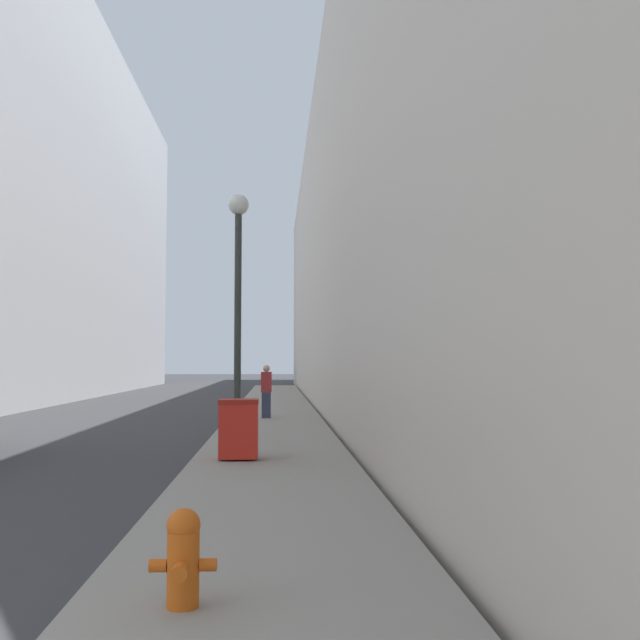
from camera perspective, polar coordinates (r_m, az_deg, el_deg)
sidewalk_right at (r=21.04m, az=-3.68°, el=-8.11°), size 2.84×60.00×0.12m
building_right_stone at (r=30.28m, az=10.85°, el=5.50°), size 12.00×60.00×12.88m
fire_hydrant at (r=5.28m, az=-10.89°, el=-17.99°), size 0.46×0.35×0.67m
trash_bin at (r=12.56m, az=-6.52°, el=-8.61°), size 0.68×0.58×1.04m
lamppost at (r=16.62m, az=-6.58°, el=2.95°), size 0.48×0.48×5.59m
pedestrian_on_sidewalk at (r=21.57m, az=-4.32°, el=-5.71°), size 0.32×0.21×1.59m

